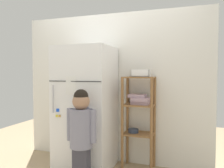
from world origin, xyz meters
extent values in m
cube|color=silver|center=(0.00, 0.37, 1.06)|extent=(2.74, 0.03, 2.11)
cube|color=white|center=(-0.26, 0.02, 0.81)|extent=(0.71, 0.63, 1.61)
cube|color=black|center=(-0.26, -0.30, 1.17)|extent=(0.69, 0.01, 0.01)
cylinder|color=silver|center=(-0.54, -0.32, 0.95)|extent=(0.02, 0.02, 0.34)
cube|color=white|center=(-0.30, -0.30, 1.12)|extent=(0.13, 0.01, 0.22)
cube|color=blue|center=(-0.07, -0.30, 0.71)|extent=(0.04, 0.02, 0.04)
cube|color=gold|center=(-0.46, -0.30, 0.74)|extent=(0.03, 0.01, 0.03)
cube|color=blue|center=(-0.49, -0.30, 0.81)|extent=(0.04, 0.02, 0.04)
cube|color=yellow|center=(-0.50, -0.30, 0.74)|extent=(0.03, 0.01, 0.03)
cube|color=#40404D|center=(-0.09, -0.47, 0.22)|extent=(0.18, 0.11, 0.45)
cylinder|color=gray|center=(-0.09, -0.47, 0.66)|extent=(0.26, 0.26, 0.43)
sphere|color=gray|center=(-0.09, -0.39, 0.86)|extent=(0.11, 0.11, 0.11)
sphere|color=#A87A5B|center=(-0.09, -0.47, 0.96)|extent=(0.19, 0.19, 0.19)
sphere|color=black|center=(-0.09, -0.47, 1.01)|extent=(0.16, 0.16, 0.16)
cylinder|color=gray|center=(-0.23, -0.47, 0.69)|extent=(0.07, 0.07, 0.36)
cylinder|color=gray|center=(0.05, -0.47, 0.69)|extent=(0.07, 0.07, 0.36)
cylinder|color=olive|center=(0.23, 0.06, 0.61)|extent=(0.04, 0.04, 1.22)
cylinder|color=olive|center=(0.61, 0.06, 0.61)|extent=(0.04, 0.04, 1.22)
cylinder|color=olive|center=(0.23, 0.32, 0.61)|extent=(0.04, 0.04, 1.22)
cylinder|color=olive|center=(0.61, 0.32, 0.61)|extent=(0.04, 0.04, 1.22)
cube|color=olive|center=(0.42, 0.19, 1.21)|extent=(0.39, 0.28, 0.02)
cube|color=olive|center=(0.42, 0.19, 0.85)|extent=(0.39, 0.28, 0.02)
cube|color=olive|center=(0.42, 0.19, 0.47)|extent=(0.39, 0.28, 0.02)
cube|color=#B293A3|center=(0.44, 0.19, 0.88)|extent=(0.24, 0.18, 0.04)
cube|color=#B293A3|center=(0.45, 0.18, 0.93)|extent=(0.23, 0.17, 0.04)
cube|color=#B293A3|center=(0.40, 0.20, 0.97)|extent=(0.23, 0.17, 0.04)
cylinder|color=#2D384C|center=(0.35, 0.19, 0.50)|extent=(0.14, 0.14, 0.05)
cube|color=white|center=(0.45, 0.18, 1.22)|extent=(0.23, 0.15, 0.01)
cube|color=white|center=(0.45, 0.11, 1.27)|extent=(0.23, 0.01, 0.09)
cube|color=white|center=(0.45, 0.25, 1.27)|extent=(0.23, 0.01, 0.09)
cube|color=white|center=(0.33, 0.18, 1.27)|extent=(0.01, 0.15, 0.09)
cube|color=white|center=(0.56, 0.18, 1.27)|extent=(0.01, 0.15, 0.09)
sphere|color=#BA3E13|center=(0.48, 0.16, 1.26)|extent=(0.07, 0.07, 0.07)
sphere|color=orange|center=(0.44, 0.20, 1.26)|extent=(0.06, 0.06, 0.06)
camera|label=1|loc=(1.02, -2.66, 1.27)|focal=35.67mm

